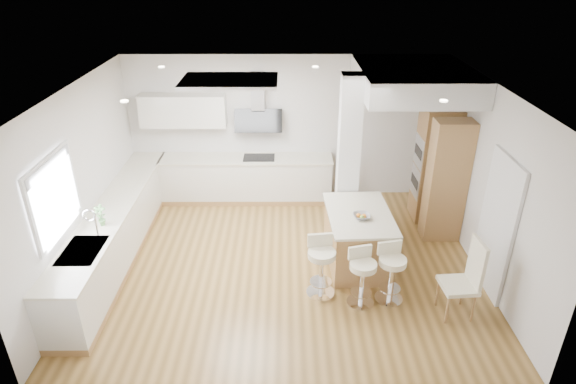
{
  "coord_description": "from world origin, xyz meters",
  "views": [
    {
      "loc": [
        0.02,
        -6.39,
        4.45
      ],
      "look_at": [
        0.05,
        0.4,
        1.06
      ],
      "focal_mm": 30.0,
      "sensor_mm": 36.0,
      "label": 1
    }
  ],
  "objects_px": {
    "bar_stool_c": "(391,270)",
    "bar_stool_b": "(362,274)",
    "dining_chair": "(467,276)",
    "bar_stool_a": "(321,263)",
    "peninsula": "(358,238)"
  },
  "relations": [
    {
      "from": "bar_stool_c",
      "to": "bar_stool_b",
      "type": "bearing_deg",
      "value": 179.24
    },
    {
      "from": "bar_stool_b",
      "to": "dining_chair",
      "type": "xyz_separation_m",
      "value": [
        1.35,
        -0.22,
        0.13
      ]
    },
    {
      "from": "bar_stool_c",
      "to": "dining_chair",
      "type": "height_order",
      "value": "dining_chair"
    },
    {
      "from": "bar_stool_a",
      "to": "bar_stool_c",
      "type": "xyz_separation_m",
      "value": [
        0.96,
        -0.14,
        -0.02
      ]
    },
    {
      "from": "peninsula",
      "to": "bar_stool_a",
      "type": "height_order",
      "value": "peninsula"
    },
    {
      "from": "bar_stool_b",
      "to": "bar_stool_c",
      "type": "height_order",
      "value": "bar_stool_c"
    },
    {
      "from": "peninsula",
      "to": "bar_stool_a",
      "type": "distance_m",
      "value": 1.01
    },
    {
      "from": "bar_stool_b",
      "to": "dining_chair",
      "type": "distance_m",
      "value": 1.38
    },
    {
      "from": "peninsula",
      "to": "bar_stool_c",
      "type": "distance_m",
      "value": 0.99
    },
    {
      "from": "bar_stool_b",
      "to": "bar_stool_a",
      "type": "bearing_deg",
      "value": 143.16
    },
    {
      "from": "dining_chair",
      "to": "bar_stool_c",
      "type": "bearing_deg",
      "value": 157.54
    },
    {
      "from": "peninsula",
      "to": "dining_chair",
      "type": "bearing_deg",
      "value": -46.69
    },
    {
      "from": "bar_stool_c",
      "to": "bar_stool_a",
      "type": "bearing_deg",
      "value": 159.8
    },
    {
      "from": "peninsula",
      "to": "bar_stool_b",
      "type": "relative_size",
      "value": 1.73
    },
    {
      "from": "bar_stool_a",
      "to": "bar_stool_b",
      "type": "xyz_separation_m",
      "value": [
        0.55,
        -0.22,
        -0.03
      ]
    }
  ]
}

